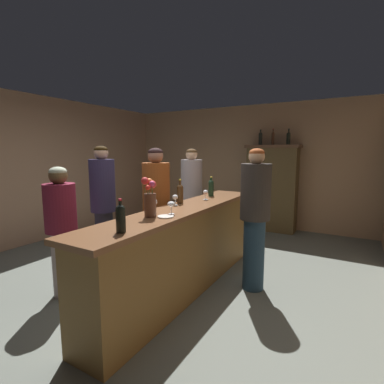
# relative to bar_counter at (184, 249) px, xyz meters

# --- Properties ---
(floor) EXTENTS (8.92, 8.92, 0.00)m
(floor) POSITION_rel_bar_counter_xyz_m (-0.57, 0.05, -0.51)
(floor) COLOR slate
(floor) RESTS_ON ground
(wall_back) EXTENTS (5.64, 0.12, 2.66)m
(wall_back) POSITION_rel_bar_counter_xyz_m (-0.57, 3.54, 0.82)
(wall_back) COLOR #A4805D
(wall_back) RESTS_ON ground
(wall_left) EXTENTS (0.12, 6.98, 2.66)m
(wall_left) POSITION_rel_bar_counter_xyz_m (-3.39, 0.05, 0.82)
(wall_left) COLOR #A37C5E
(wall_left) RESTS_ON ground
(bar_counter) EXTENTS (0.52, 3.08, 1.02)m
(bar_counter) POSITION_rel_bar_counter_xyz_m (0.00, 0.00, 0.00)
(bar_counter) COLOR brown
(bar_counter) RESTS_ON ground
(display_cabinet) EXTENTS (1.08, 0.44, 1.79)m
(display_cabinet) POSITION_rel_bar_counter_xyz_m (0.19, 3.23, 0.42)
(display_cabinet) COLOR #4F3F23
(display_cabinet) RESTS_ON ground
(wine_bottle_merlot) EXTENTS (0.08, 0.08, 0.30)m
(wine_bottle_merlot) POSITION_rel_bar_counter_xyz_m (-0.18, 0.21, 0.63)
(wine_bottle_merlot) COLOR #4A3016
(wine_bottle_merlot) RESTS_ON bar_counter
(wine_bottle_malbec) EXTENTS (0.08, 0.08, 0.27)m
(wine_bottle_malbec) POSITION_rel_bar_counter_xyz_m (0.11, -1.12, 0.63)
(wine_bottle_malbec) COLOR black
(wine_bottle_malbec) RESTS_ON bar_counter
(wine_bottle_pinot) EXTENTS (0.08, 0.08, 0.28)m
(wine_bottle_pinot) POSITION_rel_bar_counter_xyz_m (-0.10, 0.92, 0.64)
(wine_bottle_pinot) COLOR #18311E
(wine_bottle_pinot) RESTS_ON bar_counter
(wine_glass_front) EXTENTS (0.07, 0.07, 0.15)m
(wine_glass_front) POSITION_rel_bar_counter_xyz_m (-0.13, -0.38, 0.61)
(wine_glass_front) COLOR white
(wine_glass_front) RESTS_ON bar_counter
(wine_glass_mid) EXTENTS (0.07, 0.07, 0.13)m
(wine_glass_mid) POSITION_rel_bar_counter_xyz_m (-0.16, 0.07, 0.59)
(wine_glass_mid) COLOR white
(wine_glass_mid) RESTS_ON bar_counter
(wine_glass_rear) EXTENTS (0.08, 0.08, 0.13)m
(wine_glass_rear) POSITION_rel_bar_counter_xyz_m (0.08, -0.37, 0.60)
(wine_glass_rear) COLOR white
(wine_glass_rear) RESTS_ON bar_counter
(wine_glass_spare) EXTENTS (0.07, 0.07, 0.13)m
(wine_glass_spare) POSITION_rel_bar_counter_xyz_m (-0.03, 0.61, 0.60)
(wine_glass_spare) COLOR white
(wine_glass_spare) RESTS_ON bar_counter
(flower_arrangement) EXTENTS (0.14, 0.14, 0.39)m
(flower_arrangement) POSITION_rel_bar_counter_xyz_m (-0.04, -0.57, 0.69)
(flower_arrangement) COLOR #553424
(flower_arrangement) RESTS_ON bar_counter
(cheese_plate) EXTENTS (0.16, 0.16, 0.01)m
(cheese_plate) POSITION_rel_bar_counter_xyz_m (0.11, -0.51, 0.51)
(cheese_plate) COLOR white
(cheese_plate) RESTS_ON bar_counter
(display_bottle_left) EXTENTS (0.08, 0.08, 0.32)m
(display_bottle_left) POSITION_rel_bar_counter_xyz_m (-0.09, 3.23, 1.42)
(display_bottle_left) COLOR black
(display_bottle_left) RESTS_ON display_cabinet
(display_bottle_midleft) EXTENTS (0.06, 0.06, 0.33)m
(display_bottle_midleft) POSITION_rel_bar_counter_xyz_m (0.17, 3.23, 1.42)
(display_bottle_midleft) COLOR #442616
(display_bottle_midleft) RESTS_ON display_cabinet
(display_bottle_center) EXTENTS (0.08, 0.08, 0.32)m
(display_bottle_center) POSITION_rel_bar_counter_xyz_m (0.48, 3.23, 1.41)
(display_bottle_center) COLOR black
(display_bottle_center) RESTS_ON display_cabinet
(patron_in_navy) EXTENTS (0.34, 0.34, 1.49)m
(patron_in_navy) POSITION_rel_bar_counter_xyz_m (-1.15, -0.77, 0.31)
(patron_in_navy) COLOR #A08B88
(patron_in_navy) RESTS_ON ground
(patron_tall) EXTENTS (0.36, 0.36, 1.70)m
(patron_tall) POSITION_rel_bar_counter_xyz_m (-0.72, 1.45, 0.42)
(patron_tall) COLOR navy
(patron_tall) RESTS_ON ground
(patron_redhead) EXTENTS (0.32, 0.32, 1.73)m
(patron_redhead) POSITION_rel_bar_counter_xyz_m (-1.15, -0.14, 0.44)
(patron_redhead) COLOR #242432
(patron_redhead) RESTS_ON ground
(patron_by_cabinet) EXTENTS (0.36, 0.36, 1.70)m
(patron_by_cabinet) POSITION_rel_bar_counter_xyz_m (-0.57, 0.24, 0.42)
(patron_by_cabinet) COLOR #362C35
(patron_by_cabinet) RESTS_ON ground
(bartender) EXTENTS (0.35, 0.35, 1.69)m
(bartender) POSITION_rel_bar_counter_xyz_m (0.70, 0.47, 0.42)
(bartender) COLOR #1D3549
(bartender) RESTS_ON ground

